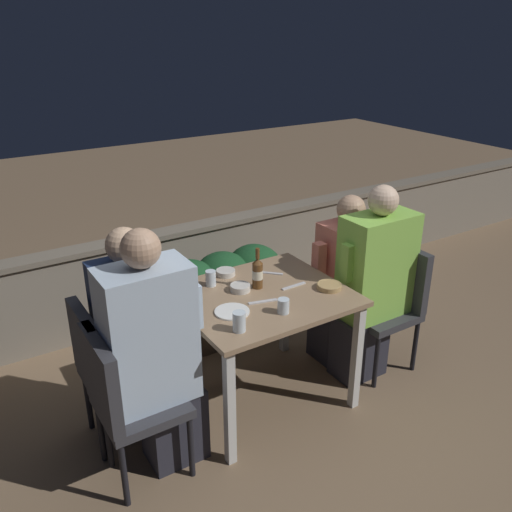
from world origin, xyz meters
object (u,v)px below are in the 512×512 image
(beer_bottle, at_px, (257,273))
(person_navy_jumper, at_px, (139,335))
(person_blue_shirt, at_px, (156,355))
(person_green_blouse, at_px, (372,285))
(chair_right_near, at_px, (391,296))
(chair_left_far, at_px, (107,365))
(chair_right_far, at_px, (363,282))
(person_coral_top, at_px, (342,278))
(chair_left_near, at_px, (122,395))

(beer_bottle, bearing_deg, person_navy_jumper, 177.10)
(person_blue_shirt, bearing_deg, person_green_blouse, 1.69)
(chair_right_near, bearing_deg, person_navy_jumper, 171.58)
(person_navy_jumper, distance_m, person_green_blouse, 1.51)
(chair_left_far, bearing_deg, chair_right_far, 0.44)
(chair_right_near, xyz_separation_m, chair_right_far, (-0.01, 0.26, 0.00))
(person_green_blouse, xyz_separation_m, person_coral_top, (-0.02, 0.26, -0.06))
(person_navy_jumper, bearing_deg, chair_left_near, -125.81)
(chair_left_near, relative_size, person_blue_shirt, 0.63)
(person_coral_top, bearing_deg, chair_left_far, -179.51)
(chair_right_near, bearing_deg, beer_bottle, 167.28)
(person_navy_jumper, relative_size, person_green_blouse, 0.97)
(chair_left_near, relative_size, chair_left_far, 1.00)
(chair_left_near, xyz_separation_m, beer_bottle, (0.96, 0.26, 0.33))
(person_blue_shirt, xyz_separation_m, chair_left_far, (-0.17, 0.29, -0.16))
(chair_left_near, distance_m, person_navy_jumper, 0.38)
(person_navy_jumper, height_order, chair_right_far, person_navy_jumper)
(chair_right_near, bearing_deg, person_blue_shirt, -178.50)
(person_blue_shirt, xyz_separation_m, chair_right_near, (1.71, 0.04, -0.16))
(person_blue_shirt, bearing_deg, chair_left_near, 180.00)
(chair_right_near, height_order, chair_right_far, same)
(person_blue_shirt, bearing_deg, person_navy_jumper, 86.01)
(person_navy_jumper, height_order, person_coral_top, person_navy_jumper)
(person_blue_shirt, xyz_separation_m, chair_right_far, (1.69, 0.31, -0.16))
(person_navy_jumper, bearing_deg, chair_right_far, 0.49)
(chair_left_far, bearing_deg, person_blue_shirt, -59.41)
(chair_right_near, xyz_separation_m, person_green_blouse, (-0.19, -0.00, 0.14))
(person_navy_jumper, distance_m, chair_right_far, 1.68)
(person_green_blouse, bearing_deg, chair_right_near, 0.00)
(chair_left_near, bearing_deg, chair_right_far, 9.29)
(person_navy_jumper, xyz_separation_m, chair_right_far, (1.67, 0.01, -0.12))
(chair_right_near, height_order, beer_bottle, beer_bottle)
(chair_right_near, height_order, person_coral_top, person_coral_top)
(person_coral_top, bearing_deg, person_blue_shirt, -168.35)
(chair_right_near, distance_m, person_coral_top, 0.35)
(beer_bottle, bearing_deg, person_green_blouse, -15.87)
(chair_left_far, distance_m, chair_right_far, 1.87)
(chair_right_far, bearing_deg, person_coral_top, 180.00)
(chair_left_near, height_order, person_green_blouse, person_green_blouse)
(chair_right_near, distance_m, person_green_blouse, 0.24)
(person_coral_top, bearing_deg, chair_right_near, -51.44)
(chair_left_near, distance_m, beer_bottle, 1.05)
(person_green_blouse, bearing_deg, chair_right_far, 55.71)
(beer_bottle, bearing_deg, chair_left_near, -165.07)
(person_navy_jumper, bearing_deg, beer_bottle, -2.90)
(chair_right_near, relative_size, person_coral_top, 0.73)
(person_blue_shirt, relative_size, beer_bottle, 5.34)
(chair_right_near, xyz_separation_m, beer_bottle, (-0.94, 0.21, 0.33))
(chair_left_near, distance_m, chair_right_near, 1.90)
(chair_right_far, distance_m, person_coral_top, 0.21)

